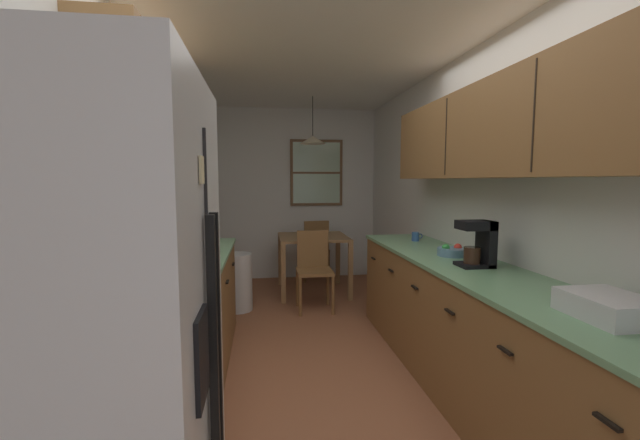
{
  "coord_description": "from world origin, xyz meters",
  "views": [
    {
      "loc": [
        -0.41,
        -2.41,
        1.48
      ],
      "look_at": [
        0.15,
        1.42,
        1.1
      ],
      "focal_mm": 22.34,
      "sensor_mm": 36.0,
      "label": 1
    }
  ],
  "objects": [
    {
      "name": "dining_chair_near",
      "position": [
        0.17,
        2.07,
        0.5
      ],
      "size": [
        0.4,
        0.4,
        0.9
      ],
      "color": "brown",
      "rests_on": "ground"
    },
    {
      "name": "wall_right",
      "position": [
        1.35,
        1.0,
        1.27
      ],
      "size": [
        0.1,
        9.0,
        2.55
      ],
      "primitive_type": "cube",
      "color": "silver",
      "rests_on": "ground"
    },
    {
      "name": "coffee_maker",
      "position": [
        1.04,
        0.06,
        1.06
      ],
      "size": [
        0.22,
        0.18,
        0.31
      ],
      "color": "black",
      "rests_on": "counter_right"
    },
    {
      "name": "stove_range",
      "position": [
        -0.99,
        -0.62,
        0.47
      ],
      "size": [
        0.66,
        0.6,
        1.1
      ],
      "color": "white",
      "rests_on": "ground"
    },
    {
      "name": "upper_cabinets_right",
      "position": [
        1.14,
        -0.01,
        1.81
      ],
      "size": [
        0.33,
        3.01,
        0.63
      ],
      "color": "brown"
    },
    {
      "name": "wall_left",
      "position": [
        -1.35,
        1.0,
        1.27
      ],
      "size": [
        0.1,
        9.0,
        2.55
      ],
      "primitive_type": "cube",
      "color": "silver",
      "rests_on": "ground"
    },
    {
      "name": "refrigerator",
      "position": [
        -0.93,
        -1.3,
        0.88
      ],
      "size": [
        0.76,
        0.72,
        1.76
      ],
      "color": "silver",
      "rests_on": "ground"
    },
    {
      "name": "dining_table",
      "position": [
        0.24,
        2.72,
        0.64
      ],
      "size": [
        0.88,
        0.88,
        0.76
      ],
      "color": "olive",
      "rests_on": "ground"
    },
    {
      "name": "dining_chair_far",
      "position": [
        0.35,
        3.37,
        0.5
      ],
      "size": [
        0.45,
        0.45,
        0.9
      ],
      "color": "brown",
      "rests_on": "ground"
    },
    {
      "name": "ceiling_slab",
      "position": [
        0.0,
        1.0,
        2.59
      ],
      "size": [
        4.4,
        9.0,
        0.08
      ],
      "primitive_type": "cube",
      "color": "white"
    },
    {
      "name": "dish_rack",
      "position": [
        1.04,
        -0.97,
        0.95
      ],
      "size": [
        0.28,
        0.34,
        0.1
      ],
      "primitive_type": "cube",
      "color": "silver",
      "rests_on": "counter_right"
    },
    {
      "name": "counter_left",
      "position": [
        -1.0,
        0.68,
        0.45
      ],
      "size": [
        0.64,
        2.01,
        0.9
      ],
      "color": "brown",
      "rests_on": "ground"
    },
    {
      "name": "mug_by_coffeemaker",
      "position": [
        1.05,
        1.22,
        0.94
      ],
      "size": [
        0.11,
        0.07,
        0.09
      ],
      "color": "#335999",
      "rests_on": "counter_right"
    },
    {
      "name": "ground_plane",
      "position": [
        0.0,
        1.0,
        0.0
      ],
      "size": [
        12.0,
        12.0,
        0.0
      ],
      "primitive_type": "plane",
      "color": "#995B3D"
    },
    {
      "name": "upper_cabinets_left",
      "position": [
        -1.14,
        0.63,
        1.92
      ],
      "size": [
        0.33,
        2.09,
        0.72
      ],
      "color": "brown"
    },
    {
      "name": "microwave_over_range",
      "position": [
        -1.11,
        -0.62,
        1.7
      ],
      "size": [
        0.39,
        0.6,
        0.32
      ],
      "color": "silver"
    },
    {
      "name": "trash_bin",
      "position": [
        -0.7,
        2.12,
        0.33
      ],
      "size": [
        0.32,
        0.32,
        0.65
      ],
      "primitive_type": "cylinder",
      "color": "silver",
      "rests_on": "ground"
    },
    {
      "name": "counter_right",
      "position": [
        1.0,
        0.04,
        0.45
      ],
      "size": [
        0.64,
        3.33,
        0.9
      ],
      "color": "brown",
      "rests_on": "ground"
    },
    {
      "name": "dish_towel",
      "position": [
        -0.64,
        -0.47,
        0.5
      ],
      "size": [
        0.02,
        0.16,
        0.24
      ],
      "primitive_type": "cube",
      "color": "white"
    },
    {
      "name": "storage_canister",
      "position": [
        -1.0,
        -0.19,
        0.99
      ],
      "size": [
        0.11,
        0.11,
        0.19
      ],
      "color": "red",
      "rests_on": "counter_left"
    },
    {
      "name": "wall_back",
      "position": [
        0.0,
        3.65,
        1.27
      ],
      "size": [
        4.4,
        0.1,
        2.55
      ],
      "primitive_type": "cube",
      "color": "silver",
      "rests_on": "ground"
    },
    {
      "name": "pendant_light",
      "position": [
        0.24,
        2.72,
        2.0
      ],
      "size": [
        0.33,
        0.33,
        0.6
      ],
      "color": "black"
    },
    {
      "name": "back_window",
      "position": [
        0.41,
        3.58,
        1.6
      ],
      "size": [
        0.79,
        0.05,
        0.99
      ],
      "color": "brown"
    },
    {
      "name": "fruit_bowl",
      "position": [
        1.04,
        0.45,
        0.94
      ],
      "size": [
        0.23,
        0.23,
        0.09
      ],
      "color": "#597F9E",
      "rests_on": "counter_right"
    }
  ]
}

